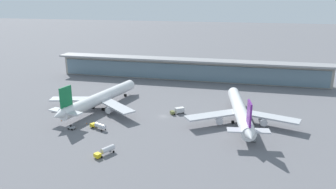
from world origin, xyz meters
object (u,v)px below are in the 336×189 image
airliner_centre_stand (240,111)px  service_truck_near_nose_yellow (99,126)px  service_truck_at_far_stand_olive (178,111)px  service_truck_mid_apron_grey (253,139)px  safety_cone_alpha (94,123)px  safety_cone_bravo (87,123)px  service_truck_by_tail_grey (83,102)px  service_truck_on_taxiway_yellow (105,151)px  safety_cone_charlie (61,120)px  airliner_left_stand (100,98)px  service_truck_under_wing_grey (71,128)px

airliner_centre_stand → service_truck_near_nose_yellow: (-61.71, -22.86, -4.03)m
airliner_centre_stand → service_truck_at_far_stand_olive: bearing=170.8°
service_truck_mid_apron_grey → safety_cone_alpha: 72.69m
service_truck_mid_apron_grey → safety_cone_bravo: bearing=179.0°
service_truck_by_tail_grey → service_truck_at_far_stand_olive: size_ratio=0.95×
service_truck_on_taxiway_yellow → safety_cone_bravo: size_ratio=12.34×
service_truck_near_nose_yellow → service_truck_by_tail_grey: service_truck_near_nose_yellow is taller
service_truck_on_taxiway_yellow → safety_cone_bravo: bearing=128.3°
service_truck_mid_apron_grey → airliner_centre_stand: bearing=107.1°
service_truck_at_far_stand_olive → service_truck_near_nose_yellow: bearing=-138.0°
service_truck_near_nose_yellow → safety_cone_bravo: bearing=150.4°
service_truck_at_far_stand_olive → safety_cone_charlie: size_ratio=10.24×
airliner_left_stand → service_truck_near_nose_yellow: (11.11, -25.97, -4.03)m
service_truck_near_nose_yellow → safety_cone_charlie: 22.53m
airliner_left_stand → service_truck_under_wing_grey: airliner_left_stand is taller
safety_cone_charlie → service_truck_near_nose_yellow: bearing=-13.4°
service_truck_near_nose_yellow → service_truck_by_tail_grey: 40.88m
service_truck_mid_apron_grey → safety_cone_bravo: 75.99m
service_truck_under_wing_grey → safety_cone_charlie: 13.02m
airliner_left_stand → safety_cone_alpha: size_ratio=96.87×
service_truck_by_tail_grey → safety_cone_alpha: service_truck_by_tail_grey is taller
service_truck_at_far_stand_olive → safety_cone_charlie: bearing=-156.8°
service_truck_mid_apron_grey → safety_cone_charlie: (-89.56, 1.83, -0.49)m
service_truck_mid_apron_grey → service_truck_on_taxiway_yellow: size_ratio=0.79×
airliner_centre_stand → safety_cone_charlie: (-83.59, -17.63, -5.42)m
service_truck_by_tail_grey → service_truck_on_taxiway_yellow: 66.37m
service_truck_on_taxiway_yellow → safety_cone_bravo: 34.22m
service_truck_on_taxiway_yellow → safety_cone_charlie: (-34.77, 27.35, -1.39)m
airliner_centre_stand → service_truck_under_wing_grey: size_ratio=21.68×
service_truck_at_far_stand_olive → safety_cone_alpha: (-35.93, -22.73, -1.37)m
airliner_left_stand → airliner_centre_stand: bearing=-2.4°
service_truck_mid_apron_grey → safety_cone_alpha: bearing=178.7°
safety_cone_bravo → service_truck_near_nose_yellow: bearing=-29.6°
service_truck_at_far_stand_olive → safety_cone_bravo: bearing=-149.5°
airliner_centre_stand → service_truck_at_far_stand_olive: (-30.77, 4.97, -4.05)m
safety_cone_alpha → safety_cone_charlie: size_ratio=1.00×
service_truck_mid_apron_grey → safety_cone_charlie: 89.58m
service_truck_by_tail_grey → safety_cone_charlie: bearing=-84.1°
airliner_centre_stand → safety_cone_charlie: 85.60m
airliner_left_stand → service_truck_under_wing_grey: size_ratio=21.51×
service_truck_under_wing_grey → service_truck_on_taxiway_yellow: service_truck_on_taxiway_yellow is taller
safety_cone_bravo → safety_cone_charlie: size_ratio=1.00×
airliner_left_stand → service_truck_by_tail_grey: airliner_left_stand is taller
safety_cone_alpha → airliner_left_stand: bearing=106.3°
airliner_centre_stand → safety_cone_alpha: 69.24m
service_truck_on_taxiway_yellow → safety_cone_alpha: bearing=123.3°
service_truck_by_tail_grey → safety_cone_bravo: size_ratio=9.74×
service_truck_near_nose_yellow → service_truck_on_taxiway_yellow: bearing=-59.8°
safety_cone_bravo → safety_cone_charlie: 13.59m
service_truck_near_nose_yellow → service_truck_mid_apron_grey: 67.78m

